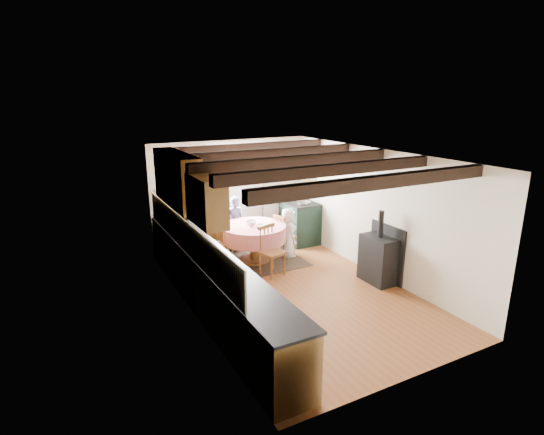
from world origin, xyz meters
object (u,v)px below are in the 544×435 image
cup (252,225)px  aga_range (298,221)px  chair_near (272,251)px  cast_iron_stove (379,247)px  dining_table (254,244)px  child_far (235,224)px  chair_right (284,235)px  child_right (288,233)px  chair_left (214,244)px

cup → aga_range: bearing=26.4°
chair_near → cast_iron_stove: size_ratio=0.72×
dining_table → child_far: size_ratio=1.06×
aga_range → cast_iron_stove: bearing=-87.6°
dining_table → chair_right: (0.76, 0.07, 0.06)m
dining_table → chair_near: bearing=-87.9°
child_far → child_right: child_far is taller
chair_near → child_far: size_ratio=0.79×
chair_left → cup: 0.85m
dining_table → cup: cup is taller
chair_right → child_far: (-0.83, 0.74, 0.17)m
cast_iron_stove → child_right: bearing=113.7°
child_far → cast_iron_stove: bearing=124.0°
chair_left → aga_range: (2.33, 0.66, -0.02)m
chair_near → chair_left: size_ratio=0.95×
chair_left → cup: size_ratio=11.04×
chair_left → chair_right: 1.61m
chair_left → dining_table: bearing=76.7°
chair_left → child_far: bearing=125.2°
child_right → cup: (-0.83, 0.00, 0.30)m
chair_right → aga_range: bearing=-58.0°
aga_range → cast_iron_stove: size_ratio=0.78×
dining_table → child_far: bearing=95.2°
chair_right → cup: size_ratio=9.70×
dining_table → chair_right: size_ratio=1.45×
chair_left → cast_iron_stove: bearing=41.9°
aga_range → dining_table: bearing=-154.0°
chair_near → chair_left: 1.20m
dining_table → cast_iron_stove: 2.53m
dining_table → aga_range: bearing=26.0°
dining_table → child_far: (-0.07, 0.81, 0.22)m
chair_near → child_right: bearing=28.4°
child_far → child_right: (0.84, -0.86, -0.09)m
cast_iron_stove → child_right: 2.07m
chair_right → cast_iron_stove: size_ratio=0.66×
child_far → dining_table: bearing=98.0°
dining_table → chair_left: size_ratio=1.28×
chair_near → cup: (-0.10, 0.71, 0.34)m
aga_range → cast_iron_stove: (0.11, -2.66, 0.19)m
dining_table → chair_left: (-0.84, 0.07, 0.12)m
aga_range → cup: 1.77m
chair_right → aga_range: 0.98m
chair_near → aga_range: bearing=30.2°
chair_left → cup: (0.78, -0.12, 0.32)m
chair_left → child_right: bearing=77.1°
chair_near → child_right: 1.02m
child_far → chair_left: bearing=46.6°
cast_iron_stove → cup: cast_iron_stove is taller
cup → cast_iron_stove: bearing=-48.7°
chair_right → child_right: 0.15m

